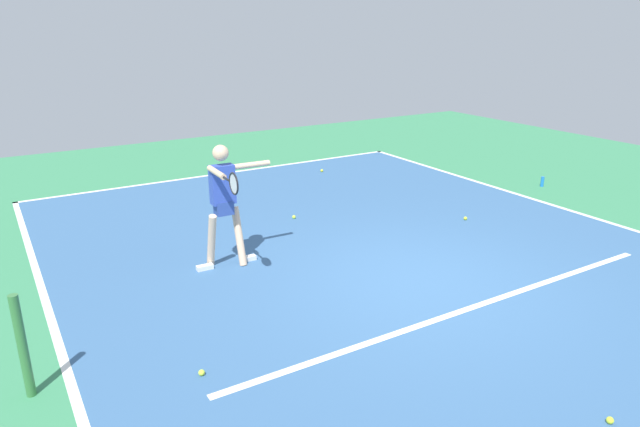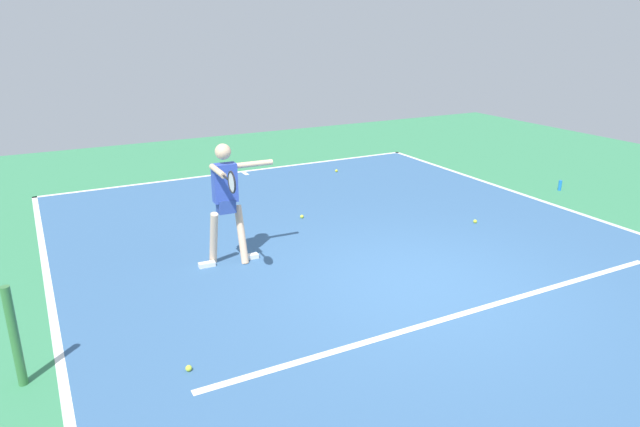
{
  "view_description": "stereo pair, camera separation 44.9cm",
  "coord_description": "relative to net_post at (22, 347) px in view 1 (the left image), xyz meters",
  "views": [
    {
      "loc": [
        4.86,
        5.37,
        3.41
      ],
      "look_at": [
        1.03,
        -0.95,
        0.9
      ],
      "focal_mm": 31.74,
      "sensor_mm": 36.0,
      "label": 1
    },
    {
      "loc": [
        4.47,
        5.59,
        3.41
      ],
      "look_at": [
        1.03,
        -0.95,
        0.9
      ],
      "focal_mm": 31.74,
      "sensor_mm": 36.0,
      "label": 2
    }
  ],
  "objects": [
    {
      "name": "tennis_ball_by_sideline",
      "position": [
        -1.51,
        0.55,
        -0.5
      ],
      "size": [
        0.07,
        0.07,
        0.07
      ],
      "primitive_type": "sphere",
      "color": "#C6E53D",
      "rests_on": "ground_plane"
    },
    {
      "name": "court_line_sideline_right",
      "position": [
        -0.35,
        0.0,
        -0.53
      ],
      "size": [
        0.1,
        13.99,
        0.01
      ],
      "primitive_type": "cube",
      "color": "white",
      "rests_on": "ground_plane"
    },
    {
      "name": "water_bottle",
      "position": [
        -10.3,
        -2.28,
        -0.43
      ],
      "size": [
        0.07,
        0.07,
        0.22
      ],
      "primitive_type": "cylinder",
      "color": "blue",
      "rests_on": "ground_plane"
    },
    {
      "name": "tennis_player",
      "position": [
        -2.8,
        -1.87,
        0.51
      ],
      "size": [
        1.19,
        1.24,
        1.82
      ],
      "rotation": [
        0.0,
        0.0,
        -0.03
      ],
      "color": "beige",
      "rests_on": "ground_plane"
    },
    {
      "name": "court_surface",
      "position": [
        -4.86,
        0.0,
        -0.53
      ],
      "size": [
        9.12,
        13.99,
        0.0
      ],
      "primitive_type": "cube",
      "color": "#38608E",
      "rests_on": "ground_plane"
    },
    {
      "name": "tennis_ball_centre_court",
      "position": [
        -7.27,
        -1.54,
        -0.5
      ],
      "size": [
        0.07,
        0.07,
        0.07
      ],
      "primitive_type": "sphere",
      "color": "#CCE033",
      "rests_on": "ground_plane"
    },
    {
      "name": "ground_plane",
      "position": [
        -4.86,
        0.0,
        -0.54
      ],
      "size": [
        23.06,
        23.06,
        0.0
      ],
      "primitive_type": "plane",
      "color": "#388456"
    },
    {
      "name": "net_post",
      "position": [
        0.0,
        0.0,
        0.0
      ],
      "size": [
        0.09,
        0.09,
        1.07
      ],
      "primitive_type": "cylinder",
      "color": "#38753D",
      "rests_on": "ground_plane"
    },
    {
      "name": "tennis_ball_near_player",
      "position": [
        -4.39,
        3.13,
        -0.5
      ],
      "size": [
        0.07,
        0.07,
        0.07
      ],
      "primitive_type": "sphere",
      "color": "#CCE033",
      "rests_on": "ground_plane"
    },
    {
      "name": "tennis_ball_near_service_line",
      "position": [
        -6.84,
        -5.85,
        -0.5
      ],
      "size": [
        0.07,
        0.07,
        0.07
      ],
      "primitive_type": "sphere",
      "color": "yellow",
      "rests_on": "ground_plane"
    },
    {
      "name": "tennis_ball_far_corner",
      "position": [
        -4.64,
        -3.22,
        -0.5
      ],
      "size": [
        0.07,
        0.07,
        0.07
      ],
      "primitive_type": "sphere",
      "color": "#C6E53D",
      "rests_on": "ground_plane"
    },
    {
      "name": "court_line_centre_mark",
      "position": [
        -4.86,
        -6.74,
        -0.53
      ],
      "size": [
        0.1,
        0.3,
        0.01
      ],
      "primitive_type": "cube",
      "color": "white",
      "rests_on": "ground_plane"
    },
    {
      "name": "court_line_baseline_near",
      "position": [
        -4.86,
        -6.94,
        -0.53
      ],
      "size": [
        9.12,
        0.1,
        0.01
      ],
      "primitive_type": "cube",
      "color": "white",
      "rests_on": "ground_plane"
    },
    {
      "name": "court_line_service",
      "position": [
        -4.86,
        0.93,
        -0.53
      ],
      "size": [
        6.84,
        0.1,
        0.01
      ],
      "primitive_type": "cube",
      "color": "white",
      "rests_on": "ground_plane"
    },
    {
      "name": "court_line_sideline_left",
      "position": [
        -9.37,
        0.0,
        -0.53
      ],
      "size": [
        0.1,
        13.99,
        0.01
      ],
      "primitive_type": "cube",
      "color": "white",
      "rests_on": "ground_plane"
    }
  ]
}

